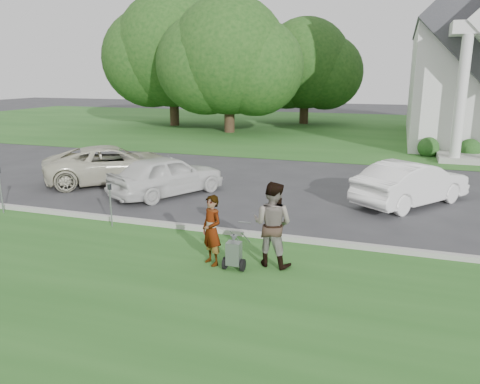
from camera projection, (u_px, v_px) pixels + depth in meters
The scene contains 15 objects.
ground at pixel (230, 242), 12.13m from camera, with size 120.00×120.00×0.00m, color #333335.
grass_strip at pixel (178, 291), 9.38m from camera, with size 80.00×7.00×0.01m, color #26591E.
church_lawn at pixel (346, 129), 36.92m from camera, with size 80.00×30.00×0.01m, color #26591E.
curb at pixel (236, 233), 12.62m from camera, with size 80.00×0.18×0.15m, color #9E9E93.
tree_left at pixel (229, 61), 33.56m from camera, with size 10.63×8.40×9.71m.
tree_far at pixel (172, 55), 38.03m from camera, with size 11.64×9.20×10.73m.
tree_back at pixel (305, 68), 39.75m from camera, with size 9.61×7.60×8.89m.
striping_cart at pixel (234, 254), 10.31m from camera, with size 0.49×0.96×0.89m.
person_left at pixel (212, 231), 10.51m from camera, with size 0.59×0.39×1.62m, color #999999.
person_right at pixel (272, 225), 10.43m from camera, with size 0.94×0.73×1.94m, color #999999.
parking_meter_near at pixel (110, 200), 13.14m from camera, with size 0.09×0.08×1.27m.
parking_meter_far at pixel (0, 184), 14.40m from camera, with size 0.11×0.10×1.49m.
car_a at pixel (113, 164), 18.66m from camera, with size 2.43×5.28×1.47m, color beige.
car_b at pixel (167, 175), 16.66m from camera, with size 1.72×4.27×1.45m, color silver.
car_d at pixel (411, 183), 15.45m from camera, with size 1.54×4.41×1.45m, color white.
Camera 1 is at (3.93, -10.75, 4.24)m, focal length 35.00 mm.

